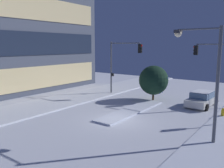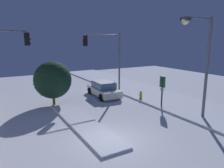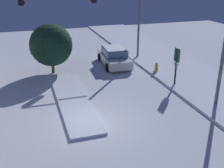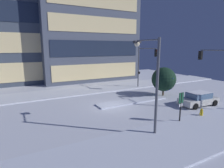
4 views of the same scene
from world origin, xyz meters
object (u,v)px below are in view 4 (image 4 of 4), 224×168
at_px(decorated_tree_median, 164,79).
at_px(street_lamp_arched, 150,71).
at_px(traffic_light_corner_near_right, 219,67).
at_px(fire_hydrant, 201,113).
at_px(traffic_light_corner_far_right, 145,61).
at_px(car_near, 198,99).
at_px(parking_info_sign, 181,104).

bearing_deg(decorated_tree_median, street_lamp_arched, -138.86).
relative_size(traffic_light_corner_near_right, fire_hydrant, 7.73).
xyz_separation_m(traffic_light_corner_far_right, decorated_tree_median, (-0.08, -4.18, -2.17)).
xyz_separation_m(car_near, street_lamp_arched, (-9.05, -2.45, 3.91)).
distance_m(car_near, parking_info_sign, 6.23).
bearing_deg(parking_info_sign, street_lamp_arched, 83.90).
relative_size(traffic_light_corner_far_right, fire_hydrant, 7.92).
bearing_deg(parking_info_sign, traffic_light_corner_far_right, -29.99).
height_order(traffic_light_corner_far_right, traffic_light_corner_near_right, traffic_light_corner_far_right).
height_order(traffic_light_corner_near_right, street_lamp_arched, street_lamp_arched).
relative_size(car_near, parking_info_sign, 1.77).
bearing_deg(car_near, traffic_light_corner_far_right, 95.23).
bearing_deg(decorated_tree_median, parking_info_sign, -124.63).
distance_m(car_near, traffic_light_corner_near_right, 4.02).
bearing_deg(traffic_light_corner_near_right, car_near, 53.51).
bearing_deg(traffic_light_corner_far_right, fire_hydrant, -11.96).
bearing_deg(parking_info_sign, car_near, -71.96).
xyz_separation_m(traffic_light_corner_near_right, street_lamp_arched, (-10.42, -1.44, 0.27)).
bearing_deg(traffic_light_corner_near_right, street_lamp_arched, 97.85).
xyz_separation_m(traffic_light_corner_far_right, fire_hydrant, (-2.49, -11.77, -3.98)).
height_order(traffic_light_corner_far_right, fire_hydrant, traffic_light_corner_far_right).
bearing_deg(traffic_light_corner_near_right, traffic_light_corner_far_right, 9.35).
bearing_deg(car_near, fire_hydrant, -135.33).
xyz_separation_m(car_near, traffic_light_corner_near_right, (1.37, -1.01, 3.64)).
bearing_deg(decorated_tree_median, traffic_light_corner_far_right, 88.95).
xyz_separation_m(fire_hydrant, decorated_tree_median, (2.42, 7.59, 1.81)).
distance_m(traffic_light_corner_near_right, parking_info_sign, 7.64).
height_order(traffic_light_corner_far_right, parking_info_sign, traffic_light_corner_far_right).
bearing_deg(decorated_tree_median, fire_hydrant, -107.66).
xyz_separation_m(car_near, parking_info_sign, (-5.64, -2.48, 0.97)).
bearing_deg(street_lamp_arched, fire_hydrant, -90.99).
relative_size(traffic_light_corner_far_right, decorated_tree_median, 1.69).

